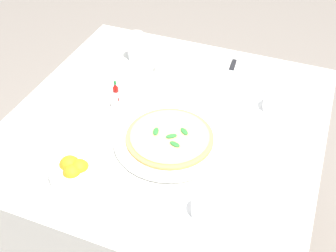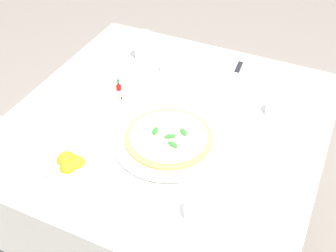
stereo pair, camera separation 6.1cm
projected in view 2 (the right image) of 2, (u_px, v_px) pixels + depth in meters
ground_plane at (168, 245)px, 1.93m from camera, size 8.00×8.00×0.00m
dining_table at (167, 149)px, 1.53m from camera, size 1.03×1.03×0.75m
pizza_plate at (169, 140)px, 1.34m from camera, size 0.36×0.36×0.02m
pizza at (169, 137)px, 1.33m from camera, size 0.28×0.28×0.02m
coffee_cup_right_edge at (198, 210)px, 1.11m from camera, size 0.13×0.13×0.06m
coffee_cup_back_corner at (277, 108)px, 1.43m from camera, size 0.13×0.13×0.07m
water_glass_near_right at (143, 47)px, 1.69m from camera, size 0.07×0.07×0.11m
napkin_folded at (235, 77)px, 1.60m from camera, size 0.23×0.14×0.02m
dinner_knife at (236, 75)px, 1.59m from camera, size 0.20×0.04×0.01m
citrus_bowl at (72, 167)px, 1.23m from camera, size 0.15×0.15×0.07m
hot_sauce_bottle at (119, 91)px, 1.50m from camera, size 0.02×0.02×0.08m
salt_shaker at (118, 98)px, 1.48m from camera, size 0.03×0.03×0.06m
pepper_shaker at (121, 88)px, 1.53m from camera, size 0.03×0.03×0.06m
menu_card at (165, 60)px, 1.66m from camera, size 0.09×0.02×0.06m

